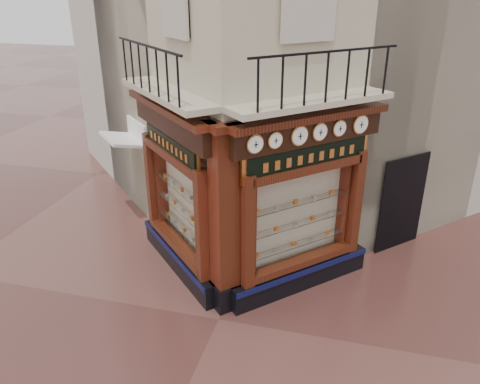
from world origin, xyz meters
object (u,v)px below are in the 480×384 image
(clock_e, at_px, (339,128))
(signboard_left, at_px, (171,145))
(awning, at_px, (130,220))
(clock_d, at_px, (320,132))
(signboard_right, at_px, (309,157))
(clock_c, at_px, (299,136))
(clock_f, at_px, (360,124))
(clock_b, at_px, (275,140))
(clock_a, at_px, (255,144))
(corner_pilaster, at_px, (224,223))

(clock_e, height_order, signboard_left, clock_e)
(clock_e, relative_size, awning, 0.25)
(clock_d, bearing_deg, signboard_right, 141.53)
(clock_c, distance_m, clock_f, 1.55)
(clock_b, xyz_separation_m, clock_c, (0.39, 0.39, 0.00))
(signboard_right, bearing_deg, clock_d, -38.47)
(clock_b, distance_m, clock_f, 2.10)
(clock_b, height_order, signboard_right, clock_b)
(clock_d, bearing_deg, clock_b, -180.00)
(clock_e, height_order, signboard_right, clock_e)
(clock_e, relative_size, signboard_left, 0.17)
(clock_a, distance_m, clock_b, 0.43)
(clock_f, bearing_deg, clock_e, -180.00)
(clock_b, xyz_separation_m, clock_f, (1.48, 1.48, 0.00))
(awning, xyz_separation_m, signboard_left, (2.29, -2.03, 3.10))
(corner_pilaster, relative_size, clock_b, 12.22)
(clock_d, distance_m, signboard_left, 3.14)
(awning, bearing_deg, corner_pilaster, -174.05)
(signboard_left, distance_m, signboard_right, 2.92)
(clock_e, xyz_separation_m, signboard_left, (-3.45, -0.37, -0.52))
(clock_a, bearing_deg, clock_f, 0.00)
(signboard_left, bearing_deg, clock_b, -151.85)
(clock_a, bearing_deg, clock_e, -0.00)
(awning, bearing_deg, clock_a, -170.06)
(clock_a, height_order, clock_b, clock_a)
(clock_e, relative_size, clock_f, 0.84)
(signboard_right, bearing_deg, clock_c, -162.50)
(awning, height_order, signboard_right, signboard_right)
(clock_f, height_order, signboard_left, clock_f)
(clock_a, distance_m, signboard_left, 2.36)
(clock_c, bearing_deg, signboard_right, 17.50)
(clock_d, relative_size, awning, 0.26)
(clock_f, bearing_deg, clock_b, 180.00)
(clock_c, height_order, signboard_right, clock_c)
(awning, relative_size, signboard_left, 0.70)
(corner_pilaster, bearing_deg, clock_b, -26.71)
(corner_pilaster, distance_m, clock_b, 1.92)
(clock_c, xyz_separation_m, clock_d, (0.35, 0.35, 0.00))
(clock_a, height_order, clock_d, clock_d)
(corner_pilaster, bearing_deg, clock_d, -12.74)
(clock_b, xyz_separation_m, clock_e, (1.08, 1.08, 0.00))
(corner_pilaster, height_order, clock_b, corner_pilaster)
(corner_pilaster, relative_size, clock_d, 10.95)
(corner_pilaster, xyz_separation_m, signboard_right, (1.46, 1.01, 1.15))
(clock_b, bearing_deg, corner_pilaster, 153.29)
(clock_c, bearing_deg, corner_pilaster, 163.03)
(corner_pilaster, bearing_deg, signboard_left, 100.25)
(clock_b, relative_size, signboard_left, 0.16)
(clock_b, relative_size, clock_e, 0.96)
(clock_c, distance_m, signboard_left, 2.82)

